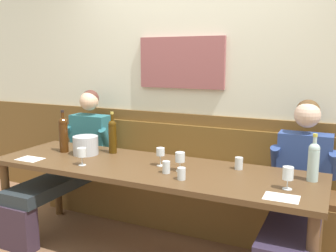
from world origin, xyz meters
TOP-DOWN VIEW (x-y plane):
  - room_wall_back at (-0.00, 1.09)m, footprint 6.80×0.12m
  - wood_wainscot_panel at (0.00, 1.04)m, footprint 6.80×0.03m
  - wall_bench at (0.00, 0.83)m, footprint 2.91×0.42m
  - dining_table at (0.00, 0.17)m, footprint 2.61×0.78m
  - person_center_right_seat at (-1.04, 0.46)m, footprint 0.51×1.20m
  - person_right_seat at (1.09, 0.46)m, footprint 0.52×1.21m
  - ice_bucket at (-0.68, 0.25)m, footprint 0.22×0.22m
  - wine_bottle_amber_mid at (-0.49, 0.39)m, footprint 0.07×0.07m
  - wine_bottle_green_tall at (1.18, 0.33)m, footprint 0.08×0.08m
  - wine_bottle_clear_water at (-0.91, 0.24)m, footprint 0.08×0.08m
  - wine_glass_center_front at (1.05, 0.08)m, footprint 0.07×0.07m
  - wine_glass_center_rear at (0.07, 0.21)m, footprint 0.07×0.07m
  - wine_glass_mid_right at (-0.49, -0.04)m, footprint 0.07×0.07m
  - wine_glass_right_end at (0.27, 0.15)m, footprint 0.07×0.07m
  - water_tumbler_center at (0.65, 0.39)m, footprint 0.06×0.06m
  - water_tumbler_left at (0.35, -0.03)m, footprint 0.06×0.06m
  - water_tumbler_right at (0.19, 0.06)m, footprint 0.06×0.06m
  - tasting_sheet_left_guest at (1.04, -0.08)m, footprint 0.21×0.15m
  - tasting_sheet_right_guest at (-1.00, -0.08)m, footprint 0.21×0.15m

SIDE VIEW (x-z plane):
  - wall_bench at x=0.00m, z-range -0.19..0.75m
  - wood_wainscot_panel at x=0.00m, z-range 0.00..1.05m
  - person_center_right_seat at x=-1.04m, z-range -0.03..1.24m
  - person_right_seat at x=1.09m, z-range -0.02..1.24m
  - dining_table at x=0.00m, z-range 0.30..1.06m
  - tasting_sheet_left_guest at x=1.04m, z-range 0.75..0.76m
  - tasting_sheet_right_guest at x=-1.00m, z-range 0.75..0.76m
  - water_tumbler_left at x=0.35m, z-range 0.75..0.84m
  - water_tumbler_right at x=0.19m, z-range 0.75..0.84m
  - water_tumbler_center at x=0.65m, z-range 0.75..0.85m
  - ice_bucket at x=-0.68m, z-range 0.75..0.92m
  - wine_glass_right_end at x=0.27m, z-range 0.78..0.93m
  - wine_glass_mid_right at x=-0.49m, z-range 0.78..0.93m
  - wine_glass_center_front at x=1.05m, z-range 0.78..0.93m
  - wine_glass_center_rear at x=0.07m, z-range 0.79..0.93m
  - wine_bottle_green_tall at x=1.18m, z-range 0.73..1.07m
  - wine_bottle_amber_mid at x=-0.49m, z-range 0.73..1.10m
  - wine_bottle_clear_water at x=-0.91m, z-range 0.73..1.11m
  - room_wall_back at x=0.00m, z-range 0.00..2.80m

